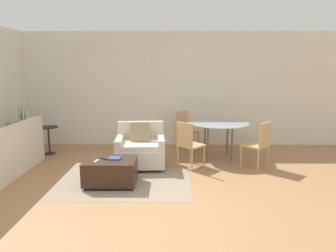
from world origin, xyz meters
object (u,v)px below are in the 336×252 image
at_px(tv_remote_secondary, 104,159).
at_px(potted_plant, 25,142).
at_px(tv_remote_primary, 96,161).
at_px(dining_chair_near_left, 188,142).
at_px(armchair, 141,149).
at_px(book_stack, 115,158).
at_px(dining_chair_near_right, 259,142).
at_px(ottoman, 111,171).
at_px(dining_table, 218,126).
at_px(side_table, 49,135).
at_px(dining_chair_far_left, 185,128).

relative_size(tv_remote_secondary, potted_plant, 0.12).
bearing_deg(tv_remote_primary, dining_chair_near_left, 31.24).
height_order(armchair, book_stack, armchair).
distance_m(armchair, tv_remote_primary, 1.21).
bearing_deg(dining_chair_near_right, dining_chair_near_left, 180.00).
bearing_deg(ottoman, dining_table, 37.26).
distance_m(armchair, tv_remote_secondary, 1.05).
relative_size(book_stack, dining_chair_near_left, 0.22).
xyz_separation_m(side_table, dining_table, (3.72, -0.27, 0.27)).
height_order(book_stack, dining_chair_near_right, dining_chair_near_right).
xyz_separation_m(tv_remote_primary, tv_remote_secondary, (0.09, 0.13, 0.00)).
relative_size(tv_remote_primary, dining_chair_far_left, 0.18).
bearing_deg(dining_chair_far_left, tv_remote_secondary, -123.70).
xyz_separation_m(tv_remote_secondary, dining_chair_near_right, (2.78, 0.80, 0.09)).
distance_m(armchair, dining_table, 1.73).
bearing_deg(tv_remote_secondary, ottoman, -20.39).
distance_m(tv_remote_primary, dining_chair_far_left, 2.74).
bearing_deg(potted_plant, book_stack, -36.22).
distance_m(armchair, book_stack, 0.97).
height_order(tv_remote_secondary, dining_chair_far_left, dining_chair_far_left).
height_order(tv_remote_secondary, side_table, side_table).
relative_size(side_table, dining_chair_near_left, 0.68).
bearing_deg(armchair, tv_remote_primary, -120.24).
height_order(tv_remote_primary, dining_table, dining_table).
bearing_deg(dining_table, tv_remote_secondary, -145.05).
bearing_deg(side_table, ottoman, -45.98).
xyz_separation_m(book_stack, dining_chair_near_right, (2.60, 0.79, 0.08)).
height_order(armchair, dining_chair_near_left, dining_chair_near_left).
bearing_deg(side_table, dining_chair_near_left, -17.28).
bearing_deg(potted_plant, ottoman, -37.82).
height_order(book_stack, potted_plant, potted_plant).
bearing_deg(dining_chair_near_left, potted_plant, 165.73).
bearing_deg(tv_remote_primary, book_stack, 25.77).
height_order(potted_plant, dining_chair_near_left, potted_plant).
bearing_deg(tv_remote_primary, potted_plant, 138.13).
bearing_deg(dining_chair_far_left, dining_table, -45.00).
relative_size(dining_table, dining_chair_near_left, 1.41).
distance_m(ottoman, dining_chair_far_left, 2.57).
bearing_deg(dining_chair_near_right, side_table, 167.84).
bearing_deg(ottoman, potted_plant, 142.18).
xyz_separation_m(dining_chair_near_right, dining_chair_far_left, (-1.35, 1.35, 0.00)).
height_order(book_stack, tv_remote_secondary, book_stack).
bearing_deg(dining_chair_near_left, tv_remote_primary, -148.76).
bearing_deg(ottoman, dining_chair_near_right, 17.49).
height_order(dining_table, dining_chair_far_left, dining_chair_far_left).
bearing_deg(dining_chair_near_left, ottoman, -147.47).
relative_size(dining_table, dining_chair_far_left, 1.41).
xyz_separation_m(ottoman, dining_table, (1.99, 1.51, 0.47)).
relative_size(armchair, tv_remote_secondary, 6.74).
bearing_deg(potted_plant, side_table, 4.32).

